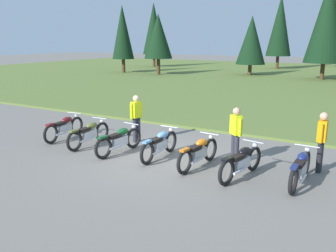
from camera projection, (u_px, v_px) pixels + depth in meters
ground_plane at (158, 158)px, 10.97m from camera, size 140.00×140.00×0.00m
grass_moorland at (306, 79)px, 32.66m from camera, size 80.00×44.00×0.10m
forest_treeline at (318, 29)px, 33.83m from camera, size 43.16×28.25×8.93m
motorcycle_maroon at (64, 127)px, 13.04m from camera, size 0.62×2.10×0.88m
motorcycle_olive at (89, 133)px, 12.18m from camera, size 0.62×2.10×0.88m
motorcycle_british_green at (119, 140)px, 11.39m from camera, size 0.62×2.10×0.88m
motorcycle_sky_blue at (160, 144)px, 10.94m from camera, size 0.62×2.10×0.88m
motorcycle_orange at (199, 152)px, 10.14m from camera, size 0.62×2.10×0.88m
motorcycle_black at (241, 162)px, 9.36m from camera, size 0.68×2.08×0.88m
motorcycle_navy at (301, 168)px, 8.90m from camera, size 0.62×2.10×0.88m
rider_in_hivis_vest at (136, 116)px, 12.56m from camera, size 0.29×0.54×1.67m
rider_checking_bike at (236, 132)px, 10.33m from camera, size 0.44×0.40×1.67m
rider_near_row_end at (322, 138)px, 9.66m from camera, size 0.22×0.55×1.67m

